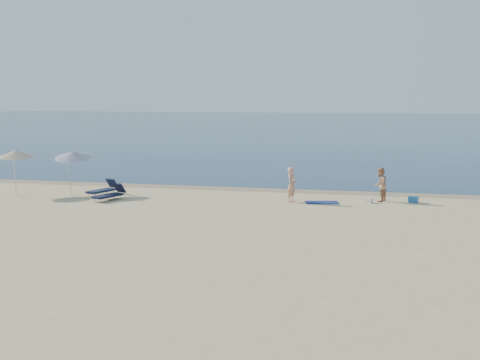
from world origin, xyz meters
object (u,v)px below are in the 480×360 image
person_right (380,185)px  umbrella_near (73,154)px  blue_cooler (413,199)px  person_left (292,185)px

person_right → umbrella_near: 16.08m
person_right → umbrella_near: bearing=-64.4°
blue_cooler → umbrella_near: size_ratio=0.17×
person_left → person_right: (4.29, 1.15, -0.02)m
person_right → umbrella_near: (-15.97, -1.40, 1.31)m
person_right → blue_cooler: 1.77m
blue_cooler → umbrella_near: bearing=-155.5°
blue_cooler → person_right: bearing=-157.8°
person_left → umbrella_near: umbrella_near is taller
person_left → umbrella_near: (-11.68, -0.25, 1.28)m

